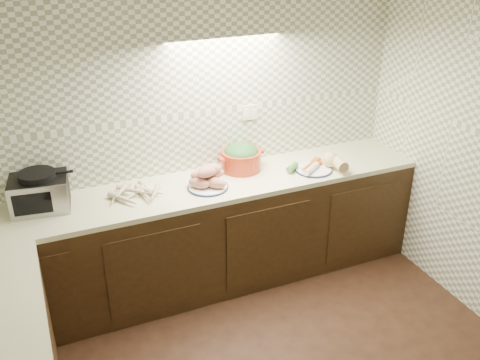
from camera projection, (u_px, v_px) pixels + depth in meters
name	position (u px, v px, depth m)	size (l,w,h in m)	color
room	(299.00, 182.00, 2.49)	(3.60, 3.60, 2.60)	black
counter	(141.00, 324.00, 3.33)	(3.60, 3.60, 0.90)	black
toaster_oven	(39.00, 192.00, 3.69)	(0.42, 0.35, 0.27)	black
parsnip_pile	(138.00, 196.00, 3.84)	(0.43, 0.44, 0.09)	beige
sweet_potato_plate	(208.00, 179.00, 4.00)	(0.32, 0.31, 0.18)	#121F44
onion_bowl	(209.00, 172.00, 4.17)	(0.15, 0.15, 0.12)	black
dutch_oven	(241.00, 157.00, 4.27)	(0.39, 0.35, 0.22)	#B03117
veg_plate	(321.00, 164.00, 4.29)	(0.48, 0.32, 0.14)	#121F44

